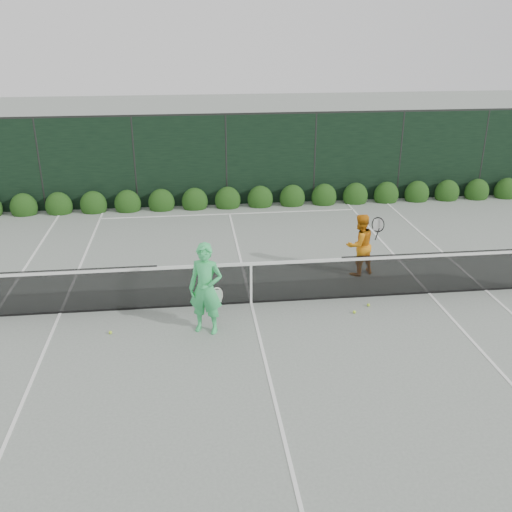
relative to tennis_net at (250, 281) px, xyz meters
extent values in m
plane|color=gray|center=(0.02, 0.00, -0.53)|extent=(80.00, 80.00, 0.00)
cube|color=black|center=(-4.18, 0.00, -0.02)|extent=(4.40, 0.01, 1.02)
cube|color=black|center=(0.02, 0.00, -0.05)|extent=(4.00, 0.01, 0.96)
cube|color=black|center=(4.22, 0.00, -0.02)|extent=(4.40, 0.01, 1.02)
cube|color=white|center=(0.02, 0.00, 0.41)|extent=(12.80, 0.03, 0.07)
cube|color=black|center=(0.02, 0.00, -0.51)|extent=(12.80, 0.02, 0.04)
cube|color=white|center=(0.02, 0.00, -0.07)|extent=(0.05, 0.03, 0.91)
imported|color=#3ED470|center=(-0.99, -1.11, 0.41)|extent=(0.80, 0.66, 1.87)
torus|color=silver|center=(-0.79, -1.01, 0.19)|extent=(0.29, 0.15, 0.30)
cylinder|color=black|center=(-0.79, -1.01, -0.05)|extent=(0.10, 0.03, 0.30)
imported|color=orange|center=(2.82, 1.27, 0.24)|extent=(0.91, 0.81, 1.54)
torus|color=black|center=(3.17, 1.07, 0.81)|extent=(0.28, 0.16, 0.30)
cylinder|color=black|center=(3.17, 1.07, 0.57)|extent=(0.10, 0.03, 0.30)
cube|color=white|center=(5.51, 0.00, -0.53)|extent=(0.06, 23.77, 0.01)
cube|color=white|center=(-4.09, 0.00, -0.53)|extent=(0.06, 23.77, 0.01)
cube|color=white|center=(4.14, 0.00, -0.53)|extent=(0.06, 23.77, 0.01)
cube|color=white|center=(0.02, 11.88, -0.53)|extent=(11.03, 0.06, 0.01)
cube|color=white|center=(0.02, 6.40, -0.53)|extent=(8.23, 0.06, 0.01)
cube|color=white|center=(0.02, 0.00, -0.53)|extent=(0.06, 12.80, 0.01)
cube|color=black|center=(0.02, 7.50, 0.97)|extent=(32.00, 0.06, 3.00)
cube|color=#262826|center=(0.02, 7.50, 2.50)|extent=(32.00, 0.06, 0.06)
cylinder|color=#262826|center=(-5.98, 7.50, 0.97)|extent=(0.08, 0.08, 3.00)
cylinder|color=#262826|center=(-2.98, 7.50, 0.97)|extent=(0.08, 0.08, 3.00)
cylinder|color=#262826|center=(0.02, 7.50, 0.97)|extent=(0.08, 0.08, 3.00)
cylinder|color=#262826|center=(3.02, 7.50, 0.97)|extent=(0.08, 0.08, 3.00)
cylinder|color=#262826|center=(6.02, 7.50, 0.97)|extent=(0.08, 0.08, 3.00)
cylinder|color=#262826|center=(9.02, 7.50, 0.97)|extent=(0.08, 0.08, 3.00)
ellipsoid|color=#133B10|center=(-6.58, 7.15, -0.30)|extent=(0.86, 0.65, 0.94)
ellipsoid|color=#133B10|center=(-5.48, 7.15, -0.30)|extent=(0.86, 0.65, 0.94)
ellipsoid|color=#133B10|center=(-4.38, 7.15, -0.30)|extent=(0.86, 0.65, 0.94)
ellipsoid|color=#133B10|center=(-3.28, 7.15, -0.30)|extent=(0.86, 0.65, 0.94)
ellipsoid|color=#133B10|center=(-2.18, 7.15, -0.30)|extent=(0.86, 0.65, 0.94)
ellipsoid|color=#133B10|center=(-1.08, 7.15, -0.30)|extent=(0.86, 0.65, 0.94)
ellipsoid|color=#133B10|center=(0.02, 7.15, -0.30)|extent=(0.86, 0.65, 0.94)
ellipsoid|color=#133B10|center=(1.12, 7.15, -0.30)|extent=(0.86, 0.65, 0.94)
ellipsoid|color=#133B10|center=(2.22, 7.15, -0.30)|extent=(0.86, 0.65, 0.94)
ellipsoid|color=#133B10|center=(3.32, 7.15, -0.30)|extent=(0.86, 0.65, 0.94)
ellipsoid|color=#133B10|center=(4.42, 7.15, -0.30)|extent=(0.86, 0.65, 0.94)
ellipsoid|color=#133B10|center=(5.52, 7.15, -0.30)|extent=(0.86, 0.65, 0.94)
ellipsoid|color=#133B10|center=(6.62, 7.15, -0.30)|extent=(0.86, 0.65, 0.94)
ellipsoid|color=#133B10|center=(7.72, 7.15, -0.30)|extent=(0.86, 0.65, 0.94)
ellipsoid|color=#133B10|center=(8.82, 7.15, -0.30)|extent=(0.86, 0.65, 0.94)
ellipsoid|color=#133B10|center=(9.92, 7.15, -0.30)|extent=(0.86, 0.65, 0.94)
sphere|color=#C0F135|center=(2.56, -0.46, -0.50)|extent=(0.07, 0.07, 0.07)
sphere|color=#C0F135|center=(-2.92, -1.01, -0.50)|extent=(0.07, 0.07, 0.07)
sphere|color=#C0F135|center=(2.17, -0.74, -0.50)|extent=(0.07, 0.07, 0.07)
camera|label=1|loc=(-1.20, -11.23, 5.23)|focal=40.00mm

